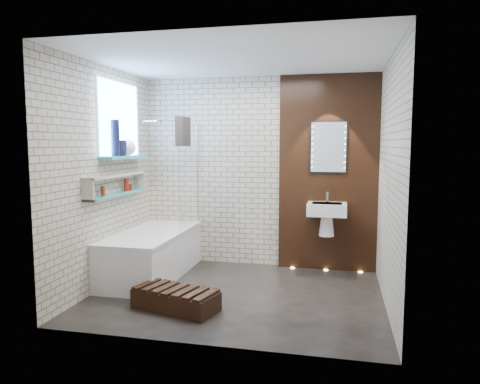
% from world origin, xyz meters
% --- Properties ---
extents(ground, '(3.20, 3.20, 0.00)m').
position_xyz_m(ground, '(0.00, 0.00, 0.00)').
color(ground, black).
rests_on(ground, ground).
extents(room_shell, '(3.24, 3.20, 2.60)m').
position_xyz_m(room_shell, '(0.00, 0.00, 1.30)').
color(room_shell, '#BCB195').
rests_on(room_shell, ground).
extents(walnut_panel, '(1.30, 0.06, 2.60)m').
position_xyz_m(walnut_panel, '(0.95, 1.27, 1.30)').
color(walnut_panel, black).
rests_on(walnut_panel, ground).
extents(clerestory_window, '(0.18, 1.00, 0.94)m').
position_xyz_m(clerestory_window, '(-1.57, 0.35, 1.90)').
color(clerestory_window, '#7FADE0').
rests_on(clerestory_window, room_shell).
extents(display_niche, '(0.14, 1.30, 0.26)m').
position_xyz_m(display_niche, '(-1.53, 0.15, 1.20)').
color(display_niche, teal).
rests_on(display_niche, room_shell).
extents(bathtub, '(0.79, 1.74, 0.70)m').
position_xyz_m(bathtub, '(-1.22, 0.45, 0.29)').
color(bathtub, white).
rests_on(bathtub, ground).
extents(bath_screen, '(0.01, 0.78, 1.40)m').
position_xyz_m(bath_screen, '(-0.87, 0.89, 1.28)').
color(bath_screen, white).
rests_on(bath_screen, bathtub).
extents(towel, '(0.11, 0.29, 0.37)m').
position_xyz_m(towel, '(-0.87, 0.69, 1.85)').
color(towel, '#2A2521').
rests_on(towel, bath_screen).
extents(shower_head, '(0.18, 0.18, 0.02)m').
position_xyz_m(shower_head, '(-1.30, 0.95, 2.00)').
color(shower_head, silver).
rests_on(shower_head, room_shell).
extents(washbasin, '(0.50, 0.36, 0.58)m').
position_xyz_m(washbasin, '(0.95, 1.07, 0.79)').
color(washbasin, white).
rests_on(washbasin, walnut_panel).
extents(led_mirror, '(0.50, 0.02, 0.70)m').
position_xyz_m(led_mirror, '(0.95, 1.23, 1.65)').
color(led_mirror, black).
rests_on(led_mirror, walnut_panel).
extents(walnut_step, '(0.95, 0.61, 0.19)m').
position_xyz_m(walnut_step, '(-0.52, -0.58, 0.10)').
color(walnut_step, black).
rests_on(walnut_step, ground).
extents(niche_bottles, '(0.06, 0.73, 0.16)m').
position_xyz_m(niche_bottles, '(-1.53, 0.17, 1.17)').
color(niche_bottles, maroon).
rests_on(niche_bottles, display_niche).
extents(sill_vases, '(0.19, 0.46, 0.43)m').
position_xyz_m(sill_vases, '(-1.50, 0.27, 1.68)').
color(sill_vases, '#121633').
rests_on(sill_vases, clerestory_window).
extents(floor_uplights, '(0.96, 0.06, 0.01)m').
position_xyz_m(floor_uplights, '(0.95, 1.20, 0.01)').
color(floor_uplights, '#FFD899').
rests_on(floor_uplights, ground).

